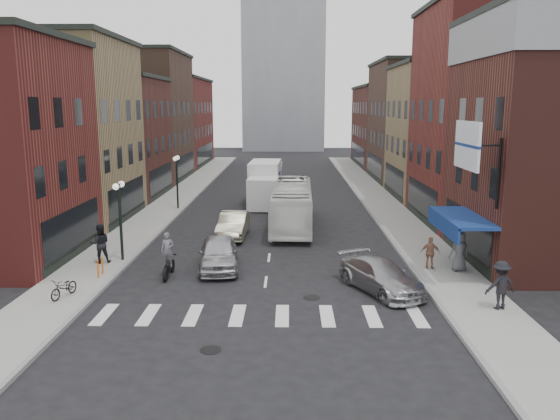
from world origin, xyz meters
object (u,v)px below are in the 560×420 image
(streetlamp_far, at_px, (177,172))
(ped_right_a, at_px, (501,285))
(sedan_left_far, at_px, (233,225))
(parked_bicycle, at_px, (64,288))
(transit_bus, at_px, (292,205))
(ped_right_c, at_px, (459,251))
(bike_rack, at_px, (100,267))
(sedan_left_near, at_px, (219,253))
(curb_car, at_px, (381,276))
(streetlamp_near, at_px, (120,206))
(motorcycle_rider, at_px, (168,256))
(box_truck, at_px, (265,184))
(billboard_sign, at_px, (469,147))
(ped_right_b, at_px, (430,253))
(ped_left_solo, at_px, (100,244))

(streetlamp_far, distance_m, ped_right_a, 26.41)
(sedan_left_far, xyz_separation_m, parked_bicycle, (-5.79, -11.04, -0.19))
(transit_bus, height_order, ped_right_c, transit_bus)
(transit_bus, xyz_separation_m, parked_bicycle, (-9.34, -13.91, -0.91))
(streetlamp_far, relative_size, bike_rack, 5.14)
(parked_bicycle, height_order, ped_right_a, ped_right_a)
(sedan_left_far, bearing_deg, sedan_left_near, -88.55)
(transit_bus, distance_m, curb_car, 13.09)
(parked_bicycle, bearing_deg, streetlamp_far, 103.85)
(curb_car, distance_m, parked_bicycle, 13.15)
(streetlamp_near, relative_size, motorcycle_rider, 1.94)
(transit_bus, bearing_deg, sedan_left_near, -109.72)
(bike_rack, distance_m, sedan_left_near, 5.50)
(transit_bus, xyz_separation_m, curb_car, (3.74, -12.52, -0.79))
(box_truck, height_order, transit_bus, box_truck)
(box_truck, bearing_deg, sedan_left_far, -94.79)
(sedan_left_near, distance_m, ped_right_a, 12.77)
(sedan_left_far, bearing_deg, curb_car, -50.95)
(streetlamp_near, height_order, sedan_left_near, streetlamp_near)
(bike_rack, height_order, curb_car, curb_car)
(sedan_left_far, height_order, curb_car, sedan_left_far)
(sedan_left_near, distance_m, sedan_left_far, 6.51)
(billboard_sign, height_order, motorcycle_rider, billboard_sign)
(streetlamp_far, height_order, ped_right_b, streetlamp_far)
(billboard_sign, xyz_separation_m, streetlamp_far, (-15.99, 17.50, -3.22))
(sedan_left_far, bearing_deg, ped_right_a, -44.37)
(box_truck, xyz_separation_m, parked_bicycle, (-7.18, -22.13, -1.10))
(parked_bicycle, bearing_deg, ped_right_b, 30.85)
(transit_bus, bearing_deg, ped_left_solo, -135.49)
(motorcycle_rider, distance_m, ped_right_b, 12.39)
(sedan_left_near, distance_m, ped_right_b, 10.18)
(billboard_sign, height_order, ped_right_a, billboard_sign)
(transit_bus, distance_m, ped_right_b, 11.70)
(bike_rack, relative_size, ped_right_c, 0.42)
(streetlamp_near, distance_m, bike_rack, 3.59)
(curb_car, bearing_deg, sedan_left_near, 130.84)
(parked_bicycle, relative_size, ped_right_a, 0.82)
(transit_bus, relative_size, sedan_left_near, 2.28)
(motorcycle_rider, bearing_deg, streetlamp_far, 95.00)
(curb_car, bearing_deg, streetlamp_far, 98.30)
(streetlamp_far, height_order, motorcycle_rider, streetlamp_far)
(box_truck, bearing_deg, billboard_sign, -62.32)
(motorcycle_rider, height_order, curb_car, motorcycle_rider)
(transit_bus, xyz_separation_m, ped_left_solo, (-9.53, -8.94, -0.34))
(parked_bicycle, bearing_deg, motorcycle_rider, 57.57)
(streetlamp_far, height_order, curb_car, streetlamp_far)
(curb_car, bearing_deg, box_truck, 79.87)
(streetlamp_near, bearing_deg, transit_bus, 44.14)
(ped_right_b, bearing_deg, box_truck, -47.73)
(bike_rack, relative_size, ped_right_b, 0.52)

